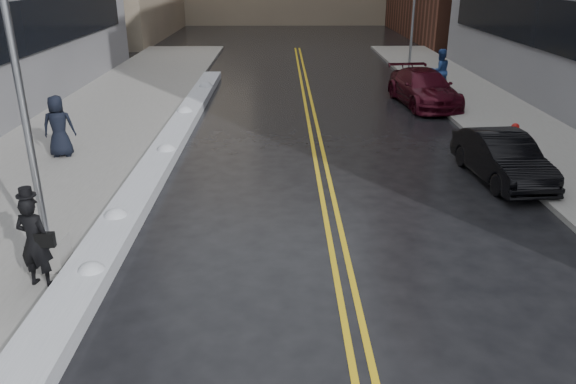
{
  "coord_description": "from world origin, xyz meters",
  "views": [
    {
      "loc": [
        1.28,
        -7.84,
        5.67
      ],
      "look_at": [
        1.42,
        2.99,
        1.3
      ],
      "focal_mm": 35.0,
      "sensor_mm": 36.0,
      "label": 1
    }
  ],
  "objects_px": {
    "lamppost": "(31,151)",
    "car_maroon": "(424,88)",
    "fire_hydrant": "(514,133)",
    "traffic_signal": "(414,11)",
    "pedestrian_fedora": "(35,242)",
    "car_black": "(502,157)",
    "pedestrian_c": "(59,126)",
    "pedestrian_east": "(440,71)"
  },
  "relations": [
    {
      "from": "lamppost",
      "to": "car_maroon",
      "type": "bearing_deg",
      "value": 53.16
    },
    {
      "from": "lamppost",
      "to": "fire_hydrant",
      "type": "bearing_deg",
      "value": 33.04
    },
    {
      "from": "traffic_signal",
      "to": "pedestrian_fedora",
      "type": "bearing_deg",
      "value": -117.26
    },
    {
      "from": "pedestrian_fedora",
      "to": "fire_hydrant",
      "type": "bearing_deg",
      "value": -133.38
    },
    {
      "from": "traffic_signal",
      "to": "car_maroon",
      "type": "distance_m",
      "value": 8.1
    },
    {
      "from": "lamppost",
      "to": "car_black",
      "type": "height_order",
      "value": "lamppost"
    },
    {
      "from": "lamppost",
      "to": "pedestrian_c",
      "type": "height_order",
      "value": "lamppost"
    },
    {
      "from": "fire_hydrant",
      "to": "pedestrian_east",
      "type": "distance_m",
      "value": 8.39
    },
    {
      "from": "traffic_signal",
      "to": "pedestrian_fedora",
      "type": "relative_size",
      "value": 3.38
    },
    {
      "from": "fire_hydrant",
      "to": "pedestrian_c",
      "type": "distance_m",
      "value": 14.61
    },
    {
      "from": "traffic_signal",
      "to": "lamppost",
      "type": "bearing_deg",
      "value": -118.21
    },
    {
      "from": "traffic_signal",
      "to": "car_maroon",
      "type": "height_order",
      "value": "traffic_signal"
    },
    {
      "from": "traffic_signal",
      "to": "pedestrian_c",
      "type": "distance_m",
      "value": 20.71
    },
    {
      "from": "pedestrian_fedora",
      "to": "car_maroon",
      "type": "distance_m",
      "value": 18.52
    },
    {
      "from": "car_black",
      "to": "car_maroon",
      "type": "relative_size",
      "value": 0.79
    },
    {
      "from": "pedestrian_c",
      "to": "pedestrian_east",
      "type": "xyz_separation_m",
      "value": [
        14.23,
        9.39,
        0.05
      ]
    },
    {
      "from": "lamppost",
      "to": "car_maroon",
      "type": "distance_m",
      "value": 18.1
    },
    {
      "from": "pedestrian_c",
      "to": "pedestrian_east",
      "type": "relative_size",
      "value": 0.95
    },
    {
      "from": "fire_hydrant",
      "to": "pedestrian_c",
      "type": "bearing_deg",
      "value": -175.96
    },
    {
      "from": "pedestrian_fedora",
      "to": "pedestrian_east",
      "type": "bearing_deg",
      "value": -113.7
    },
    {
      "from": "traffic_signal",
      "to": "fire_hydrant",
      "type": "bearing_deg",
      "value": -87.95
    },
    {
      "from": "fire_hydrant",
      "to": "car_black",
      "type": "height_order",
      "value": "car_black"
    },
    {
      "from": "lamppost",
      "to": "fire_hydrant",
      "type": "relative_size",
      "value": 10.45
    },
    {
      "from": "pedestrian_east",
      "to": "car_black",
      "type": "xyz_separation_m",
      "value": [
        -1.17,
        -11.28,
        -0.48
      ]
    },
    {
      "from": "lamppost",
      "to": "pedestrian_c",
      "type": "xyz_separation_m",
      "value": [
        -2.27,
        6.97,
        -1.43
      ]
    },
    {
      "from": "traffic_signal",
      "to": "car_black",
      "type": "bearing_deg",
      "value": -93.38
    },
    {
      "from": "pedestrian_fedora",
      "to": "pedestrian_east",
      "type": "distance_m",
      "value": 20.78
    },
    {
      "from": "pedestrian_c",
      "to": "car_black",
      "type": "distance_m",
      "value": 13.21
    },
    {
      "from": "fire_hydrant",
      "to": "pedestrian_fedora",
      "type": "xyz_separation_m",
      "value": [
        -12.2,
        -8.7,
        0.49
      ]
    },
    {
      "from": "pedestrian_fedora",
      "to": "car_black",
      "type": "distance_m",
      "value": 12.17
    },
    {
      "from": "lamppost",
      "to": "pedestrian_c",
      "type": "relative_size",
      "value": 3.99
    },
    {
      "from": "car_maroon",
      "to": "fire_hydrant",
      "type": "bearing_deg",
      "value": -83.24
    },
    {
      "from": "pedestrian_fedora",
      "to": "pedestrian_c",
      "type": "relative_size",
      "value": 0.93
    },
    {
      "from": "lamppost",
      "to": "car_maroon",
      "type": "relative_size",
      "value": 1.47
    },
    {
      "from": "traffic_signal",
      "to": "pedestrian_c",
      "type": "xyz_separation_m",
      "value": [
        -14.07,
        -15.03,
        -2.3
      ]
    },
    {
      "from": "fire_hydrant",
      "to": "pedestrian_c",
      "type": "height_order",
      "value": "pedestrian_c"
    },
    {
      "from": "fire_hydrant",
      "to": "traffic_signal",
      "type": "xyz_separation_m",
      "value": [
        -0.5,
        14.0,
        2.85
      ]
    },
    {
      "from": "lamppost",
      "to": "fire_hydrant",
      "type": "height_order",
      "value": "lamppost"
    },
    {
      "from": "pedestrian_fedora",
      "to": "lamppost",
      "type": "bearing_deg",
      "value": -70.79
    },
    {
      "from": "pedestrian_c",
      "to": "car_maroon",
      "type": "bearing_deg",
      "value": -159.94
    },
    {
      "from": "pedestrian_fedora",
      "to": "car_black",
      "type": "bearing_deg",
      "value": -140.51
    },
    {
      "from": "pedestrian_c",
      "to": "car_maroon",
      "type": "relative_size",
      "value": 0.37
    }
  ]
}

